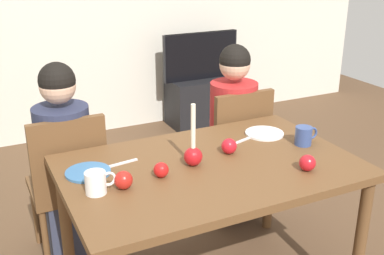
% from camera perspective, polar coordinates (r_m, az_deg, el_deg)
% --- Properties ---
extents(dining_table, '(1.40, 0.90, 0.75)m').
position_cam_1_polar(dining_table, '(2.33, 2.17, -6.27)').
color(dining_table, brown).
rests_on(dining_table, ground).
extents(chair_left, '(0.40, 0.40, 0.90)m').
position_cam_1_polar(chair_left, '(2.75, -14.57, -6.10)').
color(chair_left, brown).
rests_on(chair_left, ground).
extents(chair_right, '(0.40, 0.40, 0.90)m').
position_cam_1_polar(chair_right, '(3.10, 5.13, -2.27)').
color(chair_right, brown).
rests_on(chair_right, ground).
extents(person_left_child, '(0.30, 0.30, 1.17)m').
position_cam_1_polar(person_left_child, '(2.75, -14.83, -4.74)').
color(person_left_child, '#33384C').
rests_on(person_left_child, ground).
extents(person_right_child, '(0.30, 0.30, 1.17)m').
position_cam_1_polar(person_right_child, '(3.10, 4.86, -1.08)').
color(person_right_child, '#33384C').
rests_on(person_right_child, ground).
extents(tv_stand, '(0.64, 0.40, 0.48)m').
position_cam_1_polar(tv_stand, '(4.86, 1.01, 3.14)').
color(tv_stand, black).
rests_on(tv_stand, ground).
extents(tv, '(0.79, 0.05, 0.46)m').
position_cam_1_polar(tv, '(4.74, 1.04, 8.56)').
color(tv, black).
rests_on(tv, tv_stand).
extents(candle_centerpiece, '(0.09, 0.09, 0.31)m').
position_cam_1_polar(candle_centerpiece, '(2.25, 0.14, -3.04)').
color(candle_centerpiece, red).
rests_on(candle_centerpiece, dining_table).
extents(plate_left, '(0.21, 0.21, 0.01)m').
position_cam_1_polar(plate_left, '(2.25, -12.33, -5.25)').
color(plate_left, teal).
rests_on(plate_left, dining_table).
extents(plate_right, '(0.21, 0.21, 0.01)m').
position_cam_1_polar(plate_right, '(2.67, 8.65, -0.69)').
color(plate_right, white).
rests_on(plate_right, dining_table).
extents(mug_left, '(0.13, 0.09, 0.10)m').
position_cam_1_polar(mug_left, '(2.06, -11.36, -6.47)').
color(mug_left, white).
rests_on(mug_left, dining_table).
extents(mug_right, '(0.13, 0.09, 0.10)m').
position_cam_1_polar(mug_right, '(2.56, 13.24, -0.96)').
color(mug_right, '#33477F').
rests_on(mug_right, dining_table).
extents(fork_left, '(0.18, 0.04, 0.01)m').
position_cam_1_polar(fork_left, '(2.31, -8.57, -4.30)').
color(fork_left, silver).
rests_on(fork_left, dining_table).
extents(fork_right, '(0.18, 0.07, 0.01)m').
position_cam_1_polar(fork_right, '(2.55, 5.81, -1.65)').
color(fork_right, silver).
rests_on(fork_right, dining_table).
extents(apple_near_candle, '(0.08, 0.08, 0.08)m').
position_cam_1_polar(apple_near_candle, '(2.40, 4.46, -2.23)').
color(apple_near_candle, red).
rests_on(apple_near_candle, dining_table).
extents(apple_by_left_plate, '(0.07, 0.07, 0.07)m').
position_cam_1_polar(apple_by_left_plate, '(2.16, -3.72, -5.08)').
color(apple_by_left_plate, red).
rests_on(apple_by_left_plate, dining_table).
extents(apple_by_right_mug, '(0.08, 0.08, 0.08)m').
position_cam_1_polar(apple_by_right_mug, '(2.08, -8.20, -6.24)').
color(apple_by_right_mug, '#AF1D16').
rests_on(apple_by_right_mug, dining_table).
extents(apple_far_edge, '(0.08, 0.08, 0.08)m').
position_cam_1_polar(apple_far_edge, '(2.28, 13.64, -4.13)').
color(apple_far_edge, red).
rests_on(apple_far_edge, dining_table).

